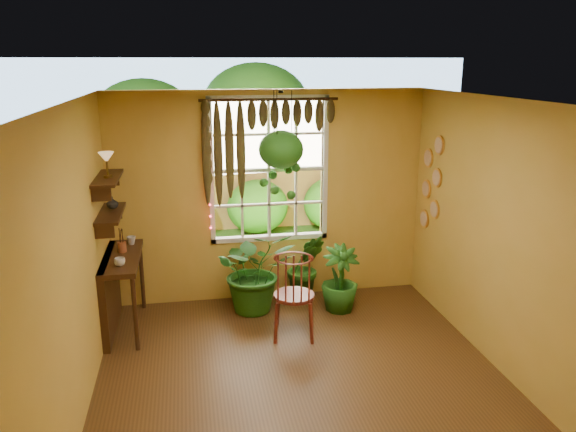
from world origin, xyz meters
name	(u,v)px	position (x,y,z in m)	size (l,w,h in m)	color
floor	(305,388)	(0.00, 0.00, 0.00)	(4.50, 4.50, 0.00)	#503216
ceiling	(308,102)	(0.00, 0.00, 2.70)	(4.50, 4.50, 0.00)	silver
wall_back	(269,197)	(0.00, 2.25, 1.35)	(4.00, 4.00, 0.00)	gold
wall_left	(73,269)	(-2.00, 0.00, 1.35)	(4.50, 4.50, 0.00)	gold
wall_right	(510,242)	(2.00, 0.00, 1.35)	(4.50, 4.50, 0.00)	gold
window	(269,170)	(0.00, 2.28, 1.70)	(1.52, 0.10, 1.86)	silver
valance_vine	(263,125)	(-0.08, 2.16, 2.28)	(1.70, 0.12, 1.10)	#38240F
string_lights	(209,169)	(-0.76, 2.19, 1.75)	(0.03, 0.03, 1.54)	#FF2633
wall_plates	(431,183)	(1.98, 1.79, 1.55)	(0.04, 0.32, 1.10)	#FDF3CF
counter_ledge	(114,285)	(-1.91, 1.60, 0.55)	(0.40, 1.20, 0.90)	#38240F
shelf_lower	(111,213)	(-1.88, 1.60, 1.40)	(0.25, 0.90, 0.04)	#38240F
shelf_upper	(108,178)	(-1.88, 1.60, 1.80)	(0.25, 0.90, 0.04)	#38240F
backyard	(248,148)	(0.24, 6.87, 1.28)	(14.00, 10.00, 12.00)	#2F5819
windsor_chair	(294,307)	(0.09, 1.05, 0.36)	(0.55, 0.57, 1.24)	maroon
potted_plant_left	(255,270)	(-0.25, 1.83, 0.53)	(0.96, 0.83, 1.06)	#1C4713
potted_plant_mid	(306,267)	(0.44, 2.05, 0.44)	(0.49, 0.39, 0.89)	#1C4713
potted_plant_right	(340,279)	(0.79, 1.64, 0.42)	(0.47, 0.47, 0.83)	#1C4713
hanging_basket	(281,155)	(0.11, 2.02, 1.93)	(0.55, 0.55, 1.31)	black
cup_a	(120,262)	(-1.78, 1.26, 0.95)	(0.11, 0.11, 0.09)	silver
cup_b	(131,240)	(-1.72, 2.00, 0.95)	(0.11, 0.11, 0.10)	beige
brush_jar	(122,240)	(-1.80, 1.74, 1.04)	(0.10, 0.10, 0.36)	brown
shelf_vase	(112,203)	(-1.87, 1.76, 1.48)	(0.13, 0.13, 0.13)	#B2AD99
tiffany_lamp	(106,159)	(-1.86, 1.53, 2.02)	(0.17, 0.17, 0.28)	#563D18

